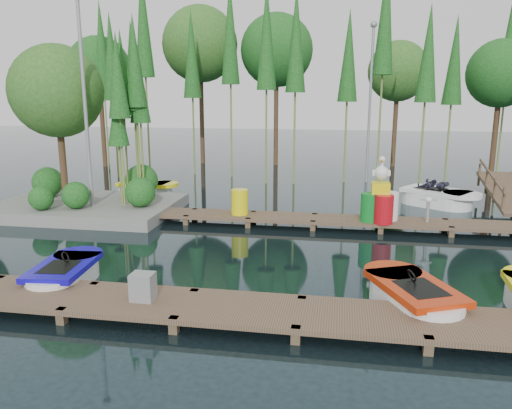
% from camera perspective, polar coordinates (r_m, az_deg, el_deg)
% --- Properties ---
extents(ground_plane, '(90.00, 90.00, 0.00)m').
position_cam_1_polar(ground_plane, '(13.80, -2.41, -4.83)').
color(ground_plane, '#1A2C31').
extents(near_dock, '(18.00, 1.50, 0.50)m').
position_cam_1_polar(near_dock, '(9.65, -8.14, -11.40)').
color(near_dock, brown).
rests_on(near_dock, ground).
extents(far_dock, '(15.00, 1.20, 0.50)m').
position_cam_1_polar(far_dock, '(15.96, 2.99, -1.56)').
color(far_dock, brown).
rests_on(far_dock, ground).
extents(island, '(6.20, 4.20, 6.75)m').
position_cam_1_polar(island, '(18.56, -19.85, 8.95)').
color(island, slate).
rests_on(island, ground).
extents(tree_screen, '(34.42, 18.53, 10.31)m').
position_cam_1_polar(tree_screen, '(24.03, -1.97, 17.37)').
color(tree_screen, '#4A321F').
rests_on(tree_screen, ground).
extents(lamp_island, '(0.30, 0.30, 7.25)m').
position_cam_1_polar(lamp_island, '(17.46, -19.08, 12.37)').
color(lamp_island, gray).
rests_on(lamp_island, ground).
extents(lamp_rear, '(0.30, 0.30, 7.25)m').
position_cam_1_polar(lamp_rear, '(23.89, 12.96, 12.63)').
color(lamp_rear, gray).
rests_on(lamp_rear, ground).
extents(ramp, '(1.50, 3.94, 1.49)m').
position_cam_1_polar(ramp, '(20.65, 27.07, 1.34)').
color(ramp, brown).
rests_on(ramp, ground).
extents(boat_blue, '(1.30, 2.49, 0.81)m').
position_cam_1_polar(boat_blue, '(11.83, -20.98, -7.53)').
color(boat_blue, white).
rests_on(boat_blue, ground).
extents(boat_red, '(2.13, 2.86, 0.88)m').
position_cam_1_polar(boat_red, '(10.33, 17.46, -10.11)').
color(boat_red, white).
rests_on(boat_red, ground).
extents(boat_yellow_far, '(2.68, 1.34, 1.30)m').
position_cam_1_polar(boat_yellow_far, '(21.09, -12.49, 1.79)').
color(boat_yellow_far, white).
rests_on(boat_yellow_far, ground).
extents(boat_white_far, '(3.20, 2.81, 1.41)m').
position_cam_1_polar(boat_white_far, '(19.81, 20.02, 0.74)').
color(boat_white_far, white).
rests_on(boat_white_far, ground).
extents(utility_cabinet, '(0.43, 0.36, 0.53)m').
position_cam_1_polar(utility_cabinet, '(9.79, -12.80, -9.15)').
color(utility_cabinet, gray).
rests_on(utility_cabinet, near_dock).
extents(yellow_barrel, '(0.54, 0.54, 0.81)m').
position_cam_1_polar(yellow_barrel, '(16.06, -1.88, 0.29)').
color(yellow_barrel, yellow).
rests_on(yellow_barrel, far_dock).
extents(drum_cluster, '(1.15, 1.06, 1.99)m').
position_cam_1_polar(drum_cluster, '(15.61, 14.08, 0.21)').
color(drum_cluster, '#0D7622').
rests_on(drum_cluster, far_dock).
extents(seagull_post, '(0.49, 0.27, 0.79)m').
position_cam_1_polar(seagull_post, '(15.94, 19.09, -0.05)').
color(seagull_post, gray).
rests_on(seagull_post, far_dock).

